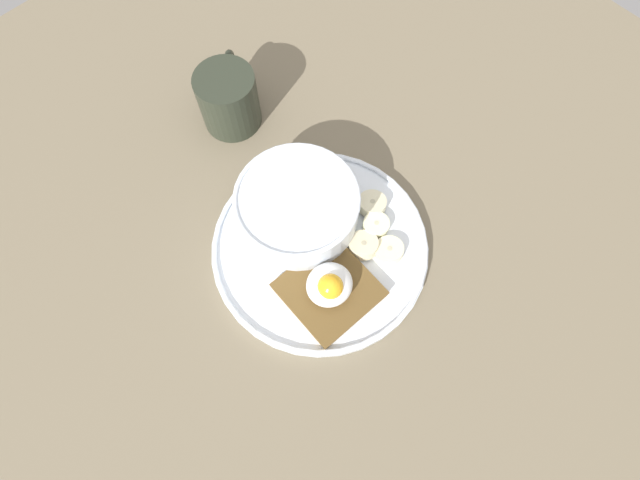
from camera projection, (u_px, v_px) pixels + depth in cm
name	position (u px, v px, depth cm)	size (l,w,h in cm)	color
ground_plane	(320.00, 252.00, 61.05)	(120.00, 120.00, 2.00)	#71654F
plate	(320.00, 247.00, 59.39)	(25.79, 25.79, 1.60)	white
oatmeal_bowl	(298.00, 209.00, 57.80)	(14.33, 14.33, 6.04)	white
toast_slice	(329.00, 290.00, 56.42)	(10.09, 10.09, 1.28)	brown
poached_egg	(330.00, 285.00, 54.35)	(5.28, 4.99, 3.78)	white
banana_slice_front	(372.00, 204.00, 60.43)	(5.00, 5.00, 1.91)	beige
banana_slice_left	(389.00, 250.00, 58.36)	(3.65, 3.75, 1.44)	#F1E7BA
banana_slice_back	(376.00, 225.00, 59.56)	(3.79, 3.76, 1.35)	#EDEBBC
banana_slice_right	(363.00, 245.00, 58.40)	(5.05, 5.08, 1.90)	beige
coffee_mug	(229.00, 98.00, 63.58)	(9.06, 9.33, 8.02)	#2A3024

